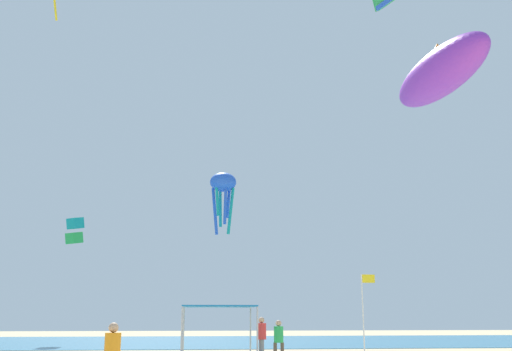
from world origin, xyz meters
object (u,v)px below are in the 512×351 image
Objects in this scene: banner_flag at (364,308)px; kite_box_teal at (75,231)px; person_leftmost at (261,334)px; person_central at (112,351)px; kite_octopus_blue at (223,185)px; kite_inflatable_purple at (440,73)px; canopy_tent at (219,308)px; person_near_tent at (279,337)px.

kite_box_teal reaches higher than banner_flag.
person_leftmost is 21.61m from kite_box_teal.
person_central is 0.47× the size of banner_flag.
kite_octopus_blue reaches higher than banner_flag.
kite_inflatable_purple is 4.05× the size of kite_box_teal.
canopy_tent is at bearing -17.11° from person_central.
canopy_tent reaches higher than person_near_tent.
person_leftmost is at bearing -22.99° from person_central.
person_near_tent is 3.82m from banner_flag.
person_central is at bearing -108.08° from canopy_tent.
kite_box_teal is at bearing 28.97° from person_leftmost.
person_leftmost is 1.06× the size of person_central.
kite_box_teal is 0.49× the size of kite_octopus_blue.
canopy_tent is at bearing -23.34° from kite_box_teal.
banner_flag reaches higher than person_central.
kite_octopus_blue is at bearing -142.15° from kite_inflatable_purple.
person_leftmost is 16.01m from kite_inflatable_purple.
kite_octopus_blue is (-1.38, 10.70, 9.24)m from person_leftmost.
kite_inflatable_purple is at bearing 18.31° from person_near_tent.
kite_box_teal is at bearing 132.64° from person_near_tent.
kite_octopus_blue is at bearing 112.81° from banner_flag.
kite_inflatable_purple is (8.77, 1.57, 13.10)m from person_near_tent.
person_near_tent is at bearing -126.54° from kite_octopus_blue.
kite_box_teal is at bearing 15.11° from person_central.
kite_inflatable_purple reaches higher than canopy_tent.
kite_octopus_blue is (-10.68, 10.90, -3.78)m from kite_inflatable_purple.
canopy_tent is at bearing 129.23° from person_leftmost.
person_leftmost is 0.22× the size of kite_inflatable_purple.
banner_flag is 0.43× the size of kite_inflatable_purple.
person_near_tent is at bearing -29.26° from person_central.
kite_octopus_blue reaches higher than kite_box_teal.
kite_box_teal reaches higher than person_central.
kite_inflatable_purple reaches higher than kite_octopus_blue.
kite_box_teal is (-10.02, 18.68, 5.80)m from canopy_tent.
person_near_tent is at bearing 7.67° from canopy_tent.
person_central is at bearing -144.65° from kite_octopus_blue.
person_leftmost is 0.43× the size of kite_octopus_blue.
banner_flag is at bearing -11.08° from kite_box_teal.
person_central is at bearing -58.81° from kite_inflatable_purple.
kite_box_teal is (-12.04, 16.57, 6.90)m from person_leftmost.
kite_box_teal is (-16.16, 18.94, 5.79)m from banner_flag.
kite_box_teal is at bearing 130.47° from banner_flag.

